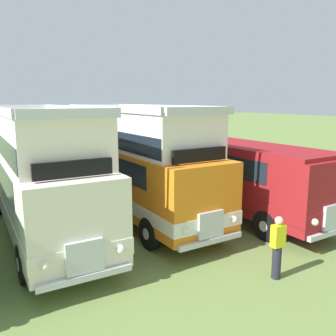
% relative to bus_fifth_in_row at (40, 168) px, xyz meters
% --- Properties ---
extents(bus_fifth_in_row, '(2.83, 10.17, 4.52)m').
position_rel_bus_fifth_in_row_xyz_m(bus_fifth_in_row, '(0.00, 0.00, 0.00)').
color(bus_fifth_in_row, silver).
rests_on(bus_fifth_in_row, ground).
extents(bus_sixth_in_row, '(3.08, 10.06, 4.52)m').
position_rel_bus_fifth_in_row_xyz_m(bus_sixth_in_row, '(3.73, 0.33, -0.00)').
color(bus_sixth_in_row, orange).
rests_on(bus_sixth_in_row, ground).
extents(bus_seventh_in_row, '(3.21, 11.57, 2.99)m').
position_rel_bus_fifth_in_row_xyz_m(bus_seventh_in_row, '(7.46, -0.21, -0.60)').
color(bus_seventh_in_row, maroon).
rests_on(bus_seventh_in_row, ground).
extents(marshal_person, '(0.36, 0.24, 1.73)m').
position_rel_bus_fifth_in_row_xyz_m(marshal_person, '(4.92, -6.47, -1.47)').
color(marshal_person, '#23232D').
rests_on(marshal_person, ground).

